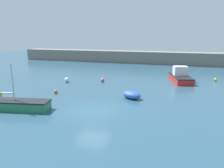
{
  "coord_description": "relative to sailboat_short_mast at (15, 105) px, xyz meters",
  "views": [
    {
      "loc": [
        6.84,
        -15.29,
        5.91
      ],
      "look_at": [
        -0.87,
        7.43,
        0.56
      ],
      "focal_mm": 35.0,
      "sensor_mm": 36.0,
      "label": 1
    }
  ],
  "objects": [
    {
      "name": "mooring_buoy_yellow",
      "position": [
        16.84,
        17.78,
        -0.22
      ],
      "size": [
        0.4,
        0.4,
        0.4
      ],
      "primitive_type": "sphere",
      "color": "yellow",
      "rests_on": "ground_plane"
    },
    {
      "name": "harbor_breakwater",
      "position": [
        6.1,
        33.82,
        0.85
      ],
      "size": [
        62.14,
        3.8,
        2.54
      ],
      "primitive_type": "cube",
      "color": "slate",
      "rests_on": "ground_plane"
    },
    {
      "name": "mooring_buoy_white",
      "position": [
        -1.49,
        10.82,
        -0.12
      ],
      "size": [
        0.6,
        0.6,
        0.6
      ],
      "primitive_type": "sphere",
      "color": "white",
      "rests_on": "ground_plane"
    },
    {
      "name": "cabin_cruiser_white",
      "position": [
        12.41,
        16.01,
        0.23
      ],
      "size": [
        3.45,
        5.69,
        1.97
      ],
      "rotation": [
        0.0,
        0.0,
        4.99
      ],
      "color": "red",
      "rests_on": "ground_plane"
    },
    {
      "name": "mooring_buoy_orange",
      "position": [
        0.29,
        5.5,
        -0.23
      ],
      "size": [
        0.39,
        0.39,
        0.39
      ],
      "primitive_type": "sphere",
      "color": "orange",
      "rests_on": "ground_plane"
    },
    {
      "name": "mooring_buoy_pink",
      "position": [
        2.81,
        12.5,
        -0.16
      ],
      "size": [
        0.51,
        0.51,
        0.51
      ],
      "primitive_type": "sphere",
      "color": "#EA668C",
      "rests_on": "ground_plane"
    },
    {
      "name": "fishing_dinghy_green",
      "position": [
        8.25,
        6.18,
        -0.06
      ],
      "size": [
        2.3,
        1.92,
        0.72
      ],
      "rotation": [
        0.0,
        0.0,
        5.84
      ],
      "color": "#2D56B7",
      "rests_on": "ground_plane"
    },
    {
      "name": "sailboat_short_mast",
      "position": [
        0.0,
        0.0,
        0.0
      ],
      "size": [
        6.32,
        2.63,
        3.77
      ],
      "rotation": [
        0.0,
        0.0,
        0.21
      ],
      "color": "#287A4C",
      "rests_on": "ground_plane"
    },
    {
      "name": "ground_plane",
      "position": [
        6.1,
        1.8,
        -0.52
      ],
      "size": [
        120.0,
        120.0,
        0.2
      ],
      "primitive_type": "cube",
      "color": "#284C60"
    }
  ]
}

